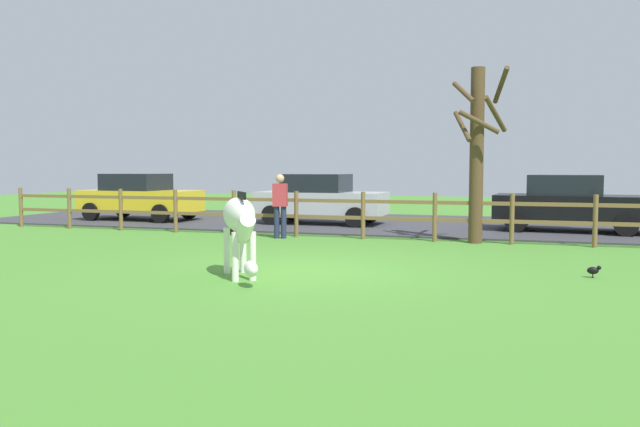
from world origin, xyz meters
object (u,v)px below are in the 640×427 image
Objects in this scene: zebra at (240,221)px; visitor_near_fence at (280,203)px; crow_on_grass at (594,270)px; parked_car_yellow at (139,196)px; bare_tree at (477,149)px; parked_car_black at (569,203)px; parked_car_silver at (320,198)px.

zebra is 5.70m from visitor_near_fence.
zebra is 1.01× the size of visitor_near_fence.
parked_car_yellow is at bearing 152.17° from crow_on_grass.
bare_tree reaches higher than crow_on_grass.
parked_car_yellow reaches higher than crow_on_grass.
bare_tree is 2.53× the size of visitor_near_fence.
zebra is 10.77m from parked_car_black.
parked_car_black is at bearing 54.42° from bare_tree.
crow_on_grass is at bearing 17.69° from zebra.
parked_car_silver reaches higher than crow_on_grass.
parked_car_silver is 2.46× the size of visitor_near_fence.
crow_on_grass is 0.13× the size of visitor_near_fence.
crow_on_grass is (2.15, -4.24, -2.11)m from bare_tree.
visitor_near_fence reaches higher than parked_car_yellow.
parked_car_yellow is (-13.54, -0.35, 0.00)m from parked_car_black.
zebra is 5.82m from crow_on_grass.
crow_on_grass is at bearing -63.13° from bare_tree.
visitor_near_fence is (-6.98, 3.76, 0.78)m from crow_on_grass.
zebra is 9.45m from parked_car_silver.
visitor_near_fence is at bearing 105.07° from zebra.
parked_car_silver is at bearing 4.38° from parked_car_yellow.
visitor_near_fence is at bearing -27.32° from parked_car_yellow.
zebra is at bearing -74.93° from visitor_near_fence.
parked_car_yellow is (-11.26, 2.84, -1.39)m from bare_tree.
bare_tree is 4.16m from parked_car_black.
parked_car_silver is 0.98× the size of parked_car_black.
crow_on_grass is 0.05× the size of parked_car_yellow.
zebra is at bearing -48.13° from parked_car_yellow.
zebra is at bearing -121.51° from parked_car_black.
parked_car_silver is at bearing 133.31° from crow_on_grass.
parked_car_silver is (-7.13, 7.56, 0.72)m from crow_on_grass.
parked_car_black is (5.63, 9.18, -0.08)m from zebra.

